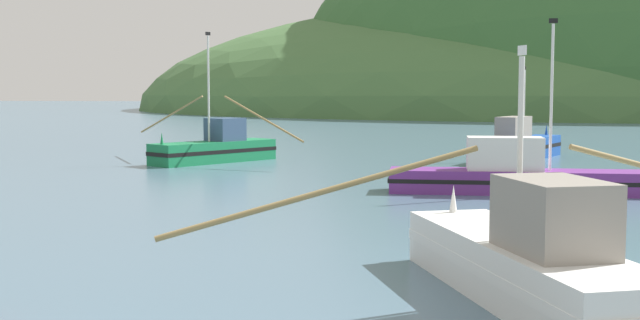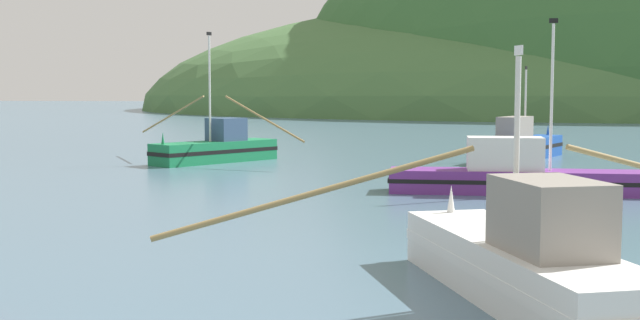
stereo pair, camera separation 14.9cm
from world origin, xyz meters
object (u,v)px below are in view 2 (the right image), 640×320
object	(u,v)px
fishing_boat_green	(217,148)
fishing_boat_purple	(524,176)
fishing_boat_blue	(521,146)
fishing_boat_white	(523,261)

from	to	relation	value
fishing_boat_green	fishing_boat_purple	xyz separation A→B (m)	(16.30, -13.24, -0.12)
fishing_boat_purple	fishing_boat_green	bearing A→B (deg)	143.14
fishing_boat_blue	fishing_boat_purple	bearing A→B (deg)	-160.66
fishing_boat_white	fishing_boat_blue	size ratio (longest dim) A/B	1.28
fishing_boat_purple	fishing_boat_white	bearing A→B (deg)	-96.01
fishing_boat_green	fishing_boat_blue	size ratio (longest dim) A/B	1.08
fishing_boat_white	fishing_boat_blue	bearing A→B (deg)	-25.34
fishing_boat_purple	fishing_boat_blue	world-z (taller)	fishing_boat_purple
fishing_boat_green	fishing_boat_blue	bearing A→B (deg)	136.05
fishing_boat_green	fishing_boat_purple	bearing A→B (deg)	88.43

